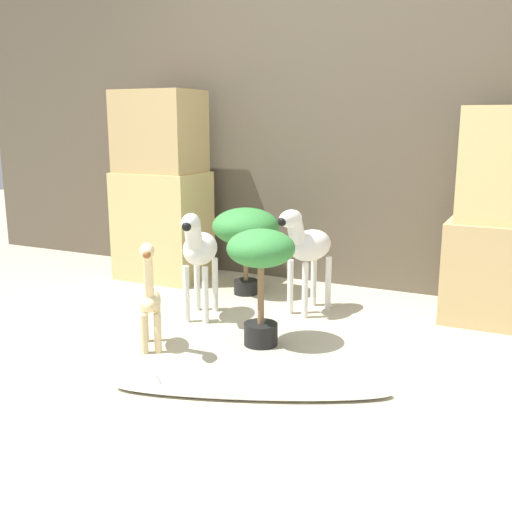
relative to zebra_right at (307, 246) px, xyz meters
The scene contains 10 objects.
ground_plane 1.03m from the zebra_right, 95.98° to the right, with size 14.00×14.00×0.00m, color #B2A88E.
wall_back 1.02m from the zebra_right, 97.40° to the left, with size 6.40×0.08×2.20m.
rock_pillar_left 1.33m from the zebra_right, 165.06° to the left, with size 0.62×0.45×1.36m.
rock_pillar_right 1.13m from the zebra_right, 17.52° to the left, with size 0.62×0.45×1.23m.
zebra_right is the anchor object (origin of this frame).
zebra_left 0.64m from the zebra_right, 144.99° to the right, with size 0.27×0.46×0.65m.
giraffe_figurine 1.04m from the zebra_right, 118.43° to the right, with size 0.29×0.36×0.59m.
potted_palm_front 0.56m from the zebra_right, 157.93° to the left, with size 0.44×0.44×0.59m.
potted_palm_back 0.60m from the zebra_right, 91.74° to the right, with size 0.35×0.35×0.61m.
surfboard 1.23m from the zebra_right, 80.68° to the right, with size 1.18×0.62×0.08m.
Camera 1 is at (1.35, -2.34, 1.15)m, focal length 42.00 mm.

